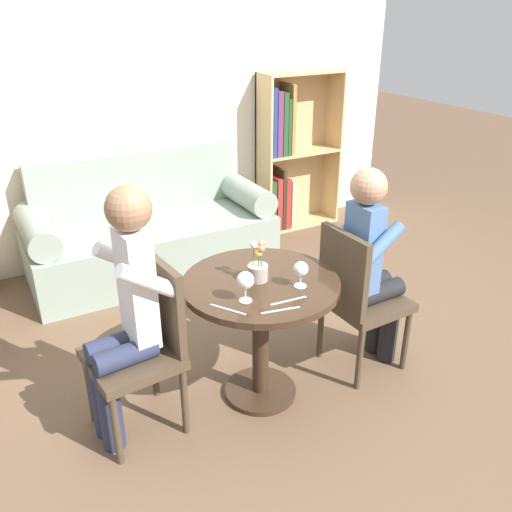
# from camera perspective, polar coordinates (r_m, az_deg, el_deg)

# --- Properties ---
(ground_plane) EXTENTS (16.00, 16.00, 0.00)m
(ground_plane) POSITION_cam_1_polar(r_m,az_deg,el_deg) (3.16, 0.46, -14.18)
(ground_plane) COLOR brown
(back_wall) EXTENTS (5.20, 0.05, 2.70)m
(back_wall) POSITION_cam_1_polar(r_m,az_deg,el_deg) (4.54, -14.06, 16.33)
(back_wall) COLOR silver
(back_wall) RESTS_ON ground_plane
(round_table) EXTENTS (0.81, 0.81, 0.72)m
(round_table) POSITION_cam_1_polar(r_m,az_deg,el_deg) (2.84, 0.50, -5.68)
(round_table) COLOR #382619
(round_table) RESTS_ON ground_plane
(couch) EXTENTS (1.90, 0.80, 0.92)m
(couch) POSITION_cam_1_polar(r_m,az_deg,el_deg) (4.43, -11.09, 2.31)
(couch) COLOR gray
(couch) RESTS_ON ground_plane
(bookshelf_right) EXTENTS (0.79, 0.28, 1.44)m
(bookshelf_right) POSITION_cam_1_polar(r_m,az_deg,el_deg) (5.12, 3.32, 10.40)
(bookshelf_right) COLOR tan
(bookshelf_right) RESTS_ON ground_plane
(chair_left) EXTENTS (0.46, 0.46, 0.90)m
(chair_left) POSITION_cam_1_polar(r_m,az_deg,el_deg) (2.74, -11.62, -8.83)
(chair_left) COLOR #473828
(chair_left) RESTS_ON ground_plane
(chair_right) EXTENTS (0.43, 0.43, 0.90)m
(chair_right) POSITION_cam_1_polar(r_m,az_deg,el_deg) (3.14, 10.59, -4.01)
(chair_right) COLOR #473828
(chair_right) RESTS_ON ground_plane
(person_left) EXTENTS (0.44, 0.37, 1.30)m
(person_left) POSITION_cam_1_polar(r_m,az_deg,el_deg) (2.61, -13.67, -5.80)
(person_left) COLOR #282D47
(person_left) RESTS_ON ground_plane
(person_right) EXTENTS (0.43, 0.35, 1.23)m
(person_right) POSITION_cam_1_polar(r_m,az_deg,el_deg) (3.12, 12.05, -1.03)
(person_right) COLOR black
(person_right) RESTS_ON ground_plane
(wine_glass_left) EXTENTS (0.08, 0.08, 0.15)m
(wine_glass_left) POSITION_cam_1_polar(r_m,az_deg,el_deg) (2.53, -1.13, -2.67)
(wine_glass_left) COLOR white
(wine_glass_left) RESTS_ON round_table
(wine_glass_right) EXTENTS (0.07, 0.07, 0.13)m
(wine_glass_right) POSITION_cam_1_polar(r_m,az_deg,el_deg) (2.67, 4.74, -1.46)
(wine_glass_right) COLOR white
(wine_glass_right) RESTS_ON round_table
(flower_vase) EXTENTS (0.11, 0.11, 0.21)m
(flower_vase) POSITION_cam_1_polar(r_m,az_deg,el_deg) (2.74, 0.20, -1.31)
(flower_vase) COLOR #9E9384
(flower_vase) RESTS_ON round_table
(knife_left_setting) EXTENTS (0.19, 0.03, 0.00)m
(knife_left_setting) POSITION_cam_1_polar(r_m,az_deg,el_deg) (2.59, 3.45, -4.71)
(knife_left_setting) COLOR silver
(knife_left_setting) RESTS_ON round_table
(fork_left_setting) EXTENTS (0.11, 0.17, 0.00)m
(fork_left_setting) POSITION_cam_1_polar(r_m,az_deg,el_deg) (2.52, -2.98, -5.63)
(fork_left_setting) COLOR silver
(fork_left_setting) RESTS_ON round_table
(knife_right_setting) EXTENTS (0.19, 0.05, 0.00)m
(knife_right_setting) POSITION_cam_1_polar(r_m,az_deg,el_deg) (2.51, 2.61, -5.71)
(knife_right_setting) COLOR silver
(knife_right_setting) RESTS_ON round_table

